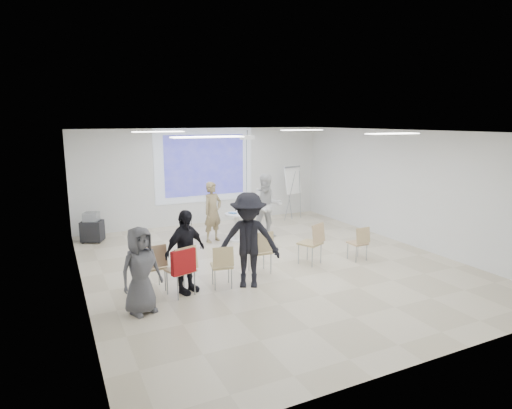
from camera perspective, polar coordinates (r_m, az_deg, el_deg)
name	(u,v)px	position (r m, az deg, el deg)	size (l,w,h in m)	color
floor	(271,266)	(9.92, 2.03, -8.20)	(8.00, 9.00, 0.10)	beige
ceiling	(272,129)	(9.36, 2.17, 10.00)	(8.00, 9.00, 0.10)	white
wall_back	(204,176)	(13.66, -6.88, 3.78)	(8.00, 0.10, 3.00)	silver
wall_left	(75,218)	(8.46, -22.96, -1.61)	(0.10, 9.00, 3.00)	silver
wall_right	(408,187)	(11.94, 19.56, 2.15)	(0.10, 9.00, 3.00)	silver
projection_halo	(205,165)	(13.56, -6.83, 5.22)	(3.20, 0.01, 2.30)	silver
projection_image	(205,165)	(13.54, -6.81, 5.21)	(2.60, 0.01, 1.90)	#3537B6
pedestal_table	(237,225)	(11.66, -2.59, -2.75)	(0.82, 0.82, 0.78)	white
player_left	(213,208)	(11.53, -5.80, -0.46)	(0.67, 0.46, 1.85)	#907C58
player_right	(267,202)	(11.91, 1.50, 0.27)	(0.95, 0.76, 1.97)	silver
controller_left	(215,195)	(11.77, -5.43, 1.24)	(0.04, 0.12, 0.04)	white
controller_right	(257,189)	(11.99, 0.19, 2.02)	(0.04, 0.12, 0.04)	white
chair_far_left	(154,264)	(8.45, -13.47, -7.67)	(0.49, 0.52, 0.94)	tan
chair_left_mid	(183,267)	(8.11, -9.73, -8.17)	(0.58, 0.60, 0.98)	tan
chair_left_inner	(222,263)	(8.42, -4.51, -7.80)	(0.48, 0.51, 0.86)	tan
chair_center	(262,249)	(9.14, 0.74, -5.90)	(0.45, 0.48, 0.94)	tan
chair_right_inner	(313,240)	(9.79, 7.65, -4.73)	(0.61, 0.63, 0.97)	tan
chair_right_far	(360,241)	(10.27, 13.65, -4.71)	(0.39, 0.42, 0.82)	tan
red_jacket	(183,262)	(7.93, -9.66, -7.53)	(0.48, 0.11, 0.45)	#A91416
laptop	(221,264)	(8.52, -4.64, -7.90)	(0.32, 0.23, 0.02)	black
audience_left	(185,246)	(8.18, -9.42, -5.45)	(1.07, 0.64, 1.85)	black
audience_mid	(248,234)	(8.33, -1.01, -3.95)	(1.38, 0.75, 2.14)	black
audience_outer	(140,265)	(7.51, -15.17, -7.82)	(0.83, 0.54, 1.69)	#525256
flipchart_easel	(293,180)	(14.01, 4.94, 3.21)	(0.75, 0.58, 1.77)	#94989C
av_cart	(92,228)	(12.37, -21.00, -2.98)	(0.67, 0.62, 0.81)	black
ceiling_projector	(247,143)	(10.75, -1.14, 8.24)	(0.30, 0.25, 3.00)	white
fluor_panel_nw	(158,132)	(10.54, -12.90, 9.43)	(1.20, 0.30, 0.02)	white
fluor_panel_ne	(302,130)	(12.09, 6.15, 9.84)	(1.20, 0.30, 0.02)	white
fluor_panel_sw	(208,137)	(7.18, -6.46, 8.93)	(1.20, 0.30, 0.02)	white
fluor_panel_se	(393,134)	(9.31, 17.74, 8.99)	(1.20, 0.30, 0.02)	white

